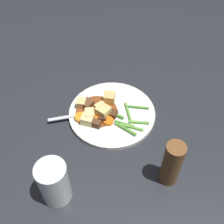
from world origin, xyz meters
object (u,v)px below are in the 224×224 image
potato_chunk_3 (103,112)px  meat_chunk_1 (113,114)px  carrot_slice_2 (109,121)px  potato_chunk_4 (88,120)px  dinner_plate (112,113)px  potato_chunk_5 (109,98)px  water_glass (54,183)px  carrot_slice_4 (105,108)px  potato_chunk_0 (82,102)px  potato_chunk_2 (101,109)px  carrot_slice_0 (81,117)px  carrot_slice_3 (95,116)px  pepper_mill (172,164)px  meat_chunk_3 (103,118)px  fork (80,115)px  meat_chunk_2 (88,103)px  meat_chunk_0 (97,124)px  potato_chunk_1 (90,115)px  carrot_slice_1 (101,107)px

potato_chunk_3 → meat_chunk_1: size_ratio=1.41×
carrot_slice_2 → potato_chunk_4: 0.06m
dinner_plate → potato_chunk_5: potato_chunk_5 is taller
carrot_slice_2 → water_glass: size_ratio=0.25×
carrot_slice_4 → potato_chunk_0: size_ratio=1.16×
dinner_plate → potato_chunk_4: (0.06, 0.06, 0.02)m
potato_chunk_2 → potato_chunk_4: (0.02, 0.05, -0.00)m
carrot_slice_0 → potato_chunk_2: 0.06m
carrot_slice_3 → potato_chunk_3: size_ratio=0.83×
potato_chunk_5 → meat_chunk_1: (-0.02, 0.05, -0.01)m
carrot_slice_4 → pepper_mill: bearing=141.0°
potato_chunk_4 → water_glass: bearing=89.1°
carrot_slice_2 → potato_chunk_5: (0.02, -0.08, 0.01)m
meat_chunk_1 → meat_chunk_3: meat_chunk_3 is taller
potato_chunk_4 → fork: (0.03, -0.02, -0.01)m
potato_chunk_3 → fork: (0.06, 0.01, -0.02)m
carrot_slice_3 → potato_chunk_3: 0.03m
carrot_slice_3 → meat_chunk_2: meat_chunk_2 is taller
potato_chunk_0 → meat_chunk_3: potato_chunk_0 is taller
carrot_slice_3 → potato_chunk_4: 0.03m
carrot_slice_3 → potato_chunk_5: bearing=-109.0°
fork → pepper_mill: size_ratio=1.19×
water_glass → pepper_mill: 0.27m
carrot_slice_4 → meat_chunk_1: bearing=146.5°
potato_chunk_5 → water_glass: size_ratio=0.27×
carrot_slice_4 → meat_chunk_0: 0.07m
carrot_slice_2 → potato_chunk_4: bearing=15.7°
potato_chunk_0 → meat_chunk_0: 0.09m
meat_chunk_3 → pepper_mill: pepper_mill is taller
dinner_plate → potato_chunk_4: bearing=44.9°
potato_chunk_1 → water_glass: (0.00, 0.24, 0.03)m
carrot_slice_1 → potato_chunk_4: potato_chunk_4 is taller
potato_chunk_2 → potato_chunk_3: (-0.01, 0.01, 0.00)m
carrot_slice_1 → potato_chunk_2: bearing=107.4°
meat_chunk_3 → potato_chunk_5: bearing=-88.4°
carrot_slice_2 → carrot_slice_4: bearing=-63.1°
potato_chunk_5 → meat_chunk_0: 0.10m
potato_chunk_2 → meat_chunk_3: (-0.01, 0.03, -0.01)m
meat_chunk_2 → fork: (0.01, 0.04, -0.01)m
carrot_slice_4 → meat_chunk_2: size_ratio=1.07×
carrot_slice_4 → fork: 0.08m
dinner_plate → carrot_slice_0: bearing=30.4°
meat_chunk_0 → meat_chunk_1: size_ratio=0.87×
potato_chunk_3 → water_glass: water_glass is taller
carrot_slice_3 → potato_chunk_3: bearing=-154.0°
meat_chunk_0 → fork: size_ratio=0.14×
potato_chunk_5 → fork: (0.07, 0.07, -0.01)m
potato_chunk_1 → water_glass: bearing=89.0°
pepper_mill → carrot_slice_2: bearing=-33.7°
meat_chunk_0 → water_glass: 0.22m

